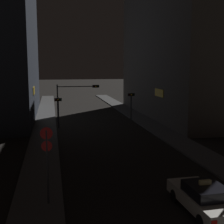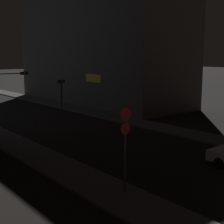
# 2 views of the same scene
# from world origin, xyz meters

# --- Properties ---
(sidewalk_left) EXTENTS (2.53, 66.65, 0.14)m
(sidewalk_left) POSITION_xyz_m (-6.02, 31.33, 0.07)
(sidewalk_left) COLOR #4C4C4C
(sidewalk_left) RESTS_ON ground_plane
(sidewalk_right) EXTENTS (2.53, 66.65, 0.14)m
(sidewalk_right) POSITION_xyz_m (6.02, 31.33, 0.07)
(sidewalk_right) COLOR #4C4C4C
(sidewalk_right) RESTS_ON ground_plane
(building_facade_right) EXTENTS (9.44, 26.65, 20.45)m
(building_facade_right) POSITION_xyz_m (11.97, 33.96, 10.22)
(building_facade_right) COLOR #514C47
(building_facade_right) RESTS_ON ground_plane
(taxi) EXTENTS (1.93, 4.50, 1.62)m
(taxi) POSITION_xyz_m (1.65, 6.51, 0.74)
(taxi) COLOR silver
(taxi) RESTS_ON ground_plane
(traffic_light_overhead) EXTENTS (5.08, 0.42, 4.62)m
(traffic_light_overhead) POSITION_xyz_m (-2.40, 31.19, 3.43)
(traffic_light_overhead) COLOR #2D2D33
(traffic_light_overhead) RESTS_ON ground_plane
(traffic_light_left_kerb) EXTENTS (0.80, 0.42, 3.41)m
(traffic_light_left_kerb) POSITION_xyz_m (-4.50, 28.20, 2.46)
(traffic_light_left_kerb) COLOR #2D2D33
(traffic_light_left_kerb) RESTS_ON ground_plane
(traffic_light_right_kerb) EXTENTS (0.80, 0.42, 3.53)m
(traffic_light_right_kerb) POSITION_xyz_m (4.50, 31.10, 2.54)
(traffic_light_right_kerb) COLOR #2D2D33
(traffic_light_right_kerb) RESTS_ON ground_plane
(sign_pole_left) EXTENTS (0.60, 0.10, 3.82)m
(sign_pole_left) POSITION_xyz_m (-5.49, 8.65, 2.45)
(sign_pole_left) COLOR #2D2D33
(sign_pole_left) RESTS_ON sidewalk_left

